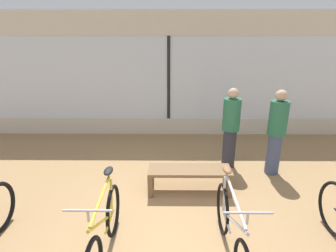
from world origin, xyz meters
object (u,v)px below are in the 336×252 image
object	(u,v)px
bicycle_right	(231,232)
customer_near_rack	(231,127)
bicycle_left	(104,233)
customer_by_window	(276,131)
display_bench	(190,173)

from	to	relation	value
bicycle_right	customer_near_rack	xyz separation A→B (m)	(0.49, 2.43, 0.47)
bicycle_right	customer_near_rack	bearing A→B (deg)	78.59
bicycle_left	customer_near_rack	bearing A→B (deg)	51.37
bicycle_right	customer_by_window	world-z (taller)	customer_by_window
customer_near_rack	display_bench	bearing A→B (deg)	-132.25
display_bench	customer_by_window	world-z (taller)	customer_by_window
bicycle_right	customer_near_rack	size ratio (longest dim) A/B	1.06
bicycle_left	customer_near_rack	world-z (taller)	customer_near_rack
display_bench	customer_by_window	xyz separation A→B (m)	(1.67, 0.68, 0.52)
display_bench	customer_by_window	distance (m)	1.87
customer_by_window	customer_near_rack	bearing A→B (deg)	161.06
bicycle_right	display_bench	size ratio (longest dim) A/B	1.24
customer_by_window	bicycle_right	bearing A→B (deg)	-120.96
bicycle_left	bicycle_right	xyz separation A→B (m)	(1.47, 0.02, 0.01)
bicycle_left	bicycle_right	bearing A→B (deg)	0.96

